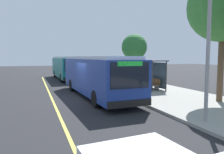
# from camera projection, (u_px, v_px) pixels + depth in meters

# --- Properties ---
(ground_plane) EXTENTS (120.00, 120.00, 0.00)m
(ground_plane) POSITION_uv_depth(u_px,v_px,m) (85.00, 98.00, 15.32)
(ground_plane) COLOR #232326
(sidewalk_curb) EXTENTS (44.00, 6.40, 0.15)m
(sidewalk_curb) POSITION_uv_depth(u_px,v_px,m) (159.00, 93.00, 17.34)
(sidewalk_curb) COLOR gray
(sidewalk_curb) RESTS_ON ground_plane
(lane_stripe_center) EXTENTS (36.00, 0.14, 0.01)m
(lane_stripe_center) POSITION_uv_depth(u_px,v_px,m) (53.00, 101.00, 14.58)
(lane_stripe_center) COLOR #E0D64C
(lane_stripe_center) RESTS_ON ground_plane
(transit_bus_main) EXTENTS (10.97, 3.06, 2.95)m
(transit_bus_main) POSITION_uv_depth(u_px,v_px,m) (97.00, 75.00, 16.01)
(transit_bus_main) COLOR navy
(transit_bus_main) RESTS_ON ground_plane
(transit_bus_second) EXTENTS (10.80, 2.78, 2.95)m
(transit_bus_second) POSITION_uv_depth(u_px,v_px,m) (67.00, 67.00, 28.47)
(transit_bus_second) COLOR #146B66
(transit_bus_second) RESTS_ON ground_plane
(bus_shelter) EXTENTS (2.90, 1.60, 2.48)m
(bus_shelter) POSITION_uv_depth(u_px,v_px,m) (152.00, 68.00, 18.83)
(bus_shelter) COLOR #333338
(bus_shelter) RESTS_ON sidewalk_curb
(waiting_bench) EXTENTS (1.60, 0.48, 0.95)m
(waiting_bench) POSITION_uv_depth(u_px,v_px,m) (153.00, 84.00, 18.55)
(waiting_bench) COLOR brown
(waiting_bench) RESTS_ON sidewalk_curb
(route_sign_post) EXTENTS (0.44, 0.08, 2.80)m
(route_sign_post) POSITION_uv_depth(u_px,v_px,m) (138.00, 70.00, 15.76)
(route_sign_post) COLOR #333338
(route_sign_post) RESTS_ON sidewalk_curb
(pedestrian_commuter) EXTENTS (0.24, 0.40, 1.69)m
(pedestrian_commuter) POSITION_uv_depth(u_px,v_px,m) (143.00, 83.00, 14.80)
(pedestrian_commuter) COLOR #282D47
(pedestrian_commuter) RESTS_ON sidewalk_curb
(street_tree_upstreet) EXTENTS (4.28, 4.28, 7.95)m
(street_tree_upstreet) POSITION_uv_depth(u_px,v_px,m) (223.00, 7.00, 13.17)
(street_tree_upstreet) COLOR brown
(street_tree_upstreet) RESTS_ON sidewalk_curb
(street_tree_downstreet) EXTENTS (2.85, 2.85, 5.29)m
(street_tree_downstreet) POSITION_uv_depth(u_px,v_px,m) (134.00, 47.00, 24.41)
(street_tree_downstreet) COLOR brown
(street_tree_downstreet) RESTS_ON sidewalk_curb
(utility_pole) EXTENTS (0.16, 0.16, 6.40)m
(utility_pole) POSITION_uv_depth(u_px,v_px,m) (208.00, 46.00, 9.13)
(utility_pole) COLOR gray
(utility_pole) RESTS_ON sidewalk_curb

